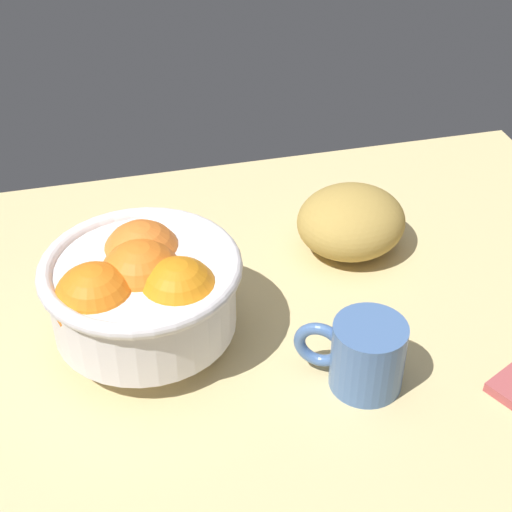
{
  "coord_description": "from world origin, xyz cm",
  "views": [
    {
      "loc": [
        22.89,
        63.67,
        57.86
      ],
      "look_at": [
        5.98,
        -4.51,
        5.0
      ],
      "focal_mm": 54.99,
      "sensor_mm": 36.0,
      "label": 1
    }
  ],
  "objects": [
    {
      "name": "bread_loaf",
      "position": [
        -7.29,
        -9.9,
        3.95
      ],
      "size": [
        17.08,
        16.52,
        7.91
      ],
      "primitive_type": "ellipsoid",
      "rotation": [
        0.0,
        0.0,
        3.49
      ],
      "color": "#B39043",
      "rests_on": "ground"
    },
    {
      "name": "mug",
      "position": [
        -0.85,
        12.13,
        3.75
      ],
      "size": [
        10.41,
        8.23,
        7.51
      ],
      "color": "#486BA3",
      "rests_on": "ground"
    },
    {
      "name": "ground_plane",
      "position": [
        0.0,
        0.0,
        -1.5
      ],
      "size": [
        81.62,
        67.05,
        3.0
      ],
      "primitive_type": "cube",
      "color": "#D7C083"
    },
    {
      "name": "fruit_bowl",
      "position": [
        19.34,
        1.01,
        7.27
      ],
      "size": [
        20.59,
        20.59,
        12.51
      ],
      "color": "white",
      "rests_on": "ground"
    }
  ]
}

